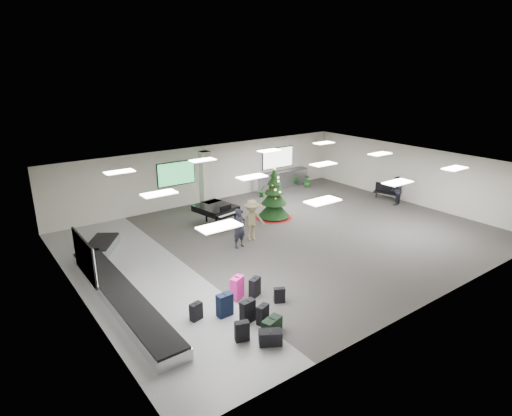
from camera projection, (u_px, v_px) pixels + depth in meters
ground at (288, 238)px, 19.28m from camera, size 18.00×18.00×0.00m
room_envelope at (273, 186)px, 18.84m from camera, size 18.02×14.02×3.21m
baggage_carousel at (117, 284)px, 14.75m from camera, size 2.28×9.71×0.43m
service_counter at (280, 180)px, 27.00m from camera, size 4.05×0.65×1.08m
suitcase_0 at (263, 314)px, 12.80m from camera, size 0.44×0.33×0.63m
suitcase_1 at (248, 311)px, 12.86m from camera, size 0.49×0.30×0.74m
pink_suitcase at (237, 288)px, 14.18m from camera, size 0.56×0.46×0.78m
suitcase_3 at (255, 287)px, 14.34m from camera, size 0.49×0.39×0.67m
navy_suitcase at (225, 305)px, 13.18m from camera, size 0.49×0.30×0.76m
suitcase_5 at (242, 331)px, 11.99m from camera, size 0.45×0.34×0.62m
green_duffel at (272, 325)px, 12.42m from camera, size 0.71×0.49×0.45m
suitcase_7 at (279, 295)px, 13.96m from camera, size 0.40×0.33×0.54m
suitcase_8 at (196, 311)px, 12.99m from camera, size 0.42×0.30×0.58m
black_duffel at (270, 338)px, 11.86m from camera, size 0.73×0.63×0.44m
christmas_tree at (274, 200)px, 21.59m from camera, size 1.90×1.90×2.71m
grand_piano at (217, 209)px, 20.57m from camera, size 1.88×2.26×1.15m
bench at (388, 191)px, 24.73m from camera, size 1.02×1.51×0.91m
traveler_a at (240, 228)px, 18.03m from camera, size 0.68×0.49×1.73m
traveler_b at (252, 220)px, 18.79m from camera, size 1.35×1.00×1.86m
traveler_bench at (396, 191)px, 23.67m from camera, size 0.97×0.88×1.62m
potted_plant_left at (262, 191)px, 25.21m from camera, size 0.52×0.47×0.78m
potted_plant_right at (307, 181)px, 27.26m from camera, size 0.60×0.60×0.79m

